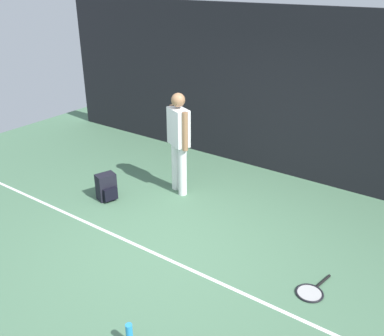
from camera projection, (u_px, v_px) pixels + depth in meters
The scene contains 7 objects.
ground_plane at pixel (175, 244), 5.80m from camera, with size 12.00×12.00×0.00m, color #4C7556.
back_fence at pixel (278, 93), 7.41m from camera, with size 10.00×0.10×2.92m, color black.
court_line at pixel (160, 256), 5.56m from camera, with size 9.00×0.05×0.00m, color white.
tennis_player at pixel (179, 138), 6.81m from camera, with size 0.49×0.37×1.70m.
tennis_racket at pixel (311, 292), 4.91m from camera, with size 0.38×0.63×0.03m.
backpack at pixel (107, 187), 6.88m from camera, with size 0.35×0.35×0.44m.
water_bottle at pixel (130, 335), 4.16m from camera, with size 0.07×0.07×0.27m, color #268CD8.
Camera 1 is at (2.99, -3.80, 3.37)m, focal length 39.71 mm.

